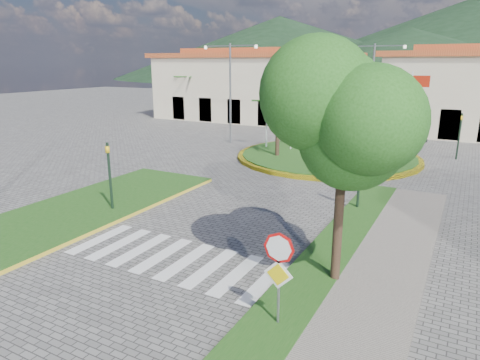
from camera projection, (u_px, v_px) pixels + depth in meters
The scene contains 21 objects.
ground at pixel (81, 315), 11.50m from camera, with size 160.00×160.00×0.00m, color #5D5B58.
sidewalk_right at pixel (319, 338), 10.42m from camera, with size 4.00×28.00×0.15m, color gray.
verge_right at pixel (274, 324), 10.97m from camera, with size 1.60×28.00×0.18m, color #1B4D16.
median_left at pixel (84, 209), 19.54m from camera, with size 5.00×14.00×0.18m, color #1B4D16.
crosswalk at pixel (171, 257), 14.89m from camera, with size 8.00×3.00×0.01m, color silver.
roundabout_island at pixel (328, 156), 30.09m from camera, with size 12.70×12.70×6.00m.
stop_sign at pixel (279, 265), 10.44m from camera, with size 0.80×0.11×2.65m.
deciduous_tree at pixel (345, 114), 11.83m from camera, with size 3.60×3.60×6.80m.
traffic_light_left at pixel (109, 171), 18.87m from camera, with size 0.15×0.18×3.20m.
traffic_light_right at pixel (360, 169), 19.08m from camera, with size 0.15×0.18×3.20m.
traffic_light_far at pixel (460, 132), 29.34m from camera, with size 0.18×0.15×3.20m.
direction_sign_west at pixel (338, 97), 37.72m from camera, with size 1.60×0.14×5.20m.
direction_sign_east at pixel (398, 100), 35.42m from camera, with size 1.60×0.14×5.20m.
street_lamp_centre at pixel (371, 88), 35.26m from camera, with size 4.80×0.16×8.00m.
street_lamp_west at pixel (230, 88), 34.76m from camera, with size 4.80×0.16×8.00m.
building_left at pixel (253, 86), 49.08m from camera, with size 23.32×9.54×8.05m.
hill_far_west at pixel (279, 49), 152.42m from camera, with size 140.00×140.00×22.00m, color black.
hill_near_back at pixel (408, 56), 124.11m from camera, with size 110.00×110.00×16.00m, color black.
white_van at pixel (272, 118), 46.71m from camera, with size 2.27×4.92×1.37m, color white.
car_dark_a at pixel (313, 128), 40.08m from camera, with size 1.44×3.59×1.22m, color black.
car_dark_b at pixel (404, 136), 35.99m from camera, with size 1.21×3.47×1.14m, color black.
Camera 1 is at (8.59, -6.84, 6.59)m, focal length 32.00 mm.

